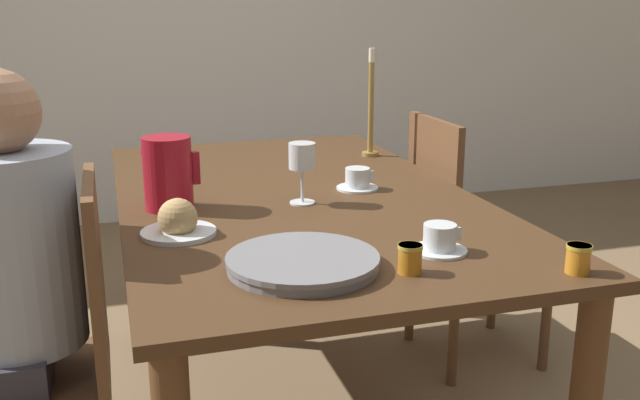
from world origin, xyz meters
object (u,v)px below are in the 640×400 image
object	(u,v)px
person_seated	(0,279)
teacup_across	(358,180)
chair_opposite	(461,236)
jam_jar_red	(578,257)
teacup_near_person	(440,240)
serving_tray	(303,262)
jam_jar_amber	(410,257)
wine_glass_water	(302,159)
candlestick_tall	(371,113)
bread_plate	(178,222)
chair_person_side	(50,363)
red_pitcher	(168,173)

from	to	relation	value
person_seated	teacup_across	size ratio (longest dim) A/B	9.20
chair_opposite	jam_jar_red	world-z (taller)	chair_opposite
teacup_near_person	serving_tray	world-z (taller)	teacup_near_person
teacup_near_person	jam_jar_amber	world-z (taller)	teacup_near_person
wine_glass_water	candlestick_tall	distance (m)	0.69
serving_tray	teacup_across	bearing A→B (deg)	60.53
bread_plate	chair_opposite	bearing A→B (deg)	26.74
teacup_near_person	jam_jar_red	size ratio (longest dim) A/B	2.05
chair_person_side	candlestick_tall	bearing A→B (deg)	-54.40
teacup_near_person	jam_jar_amber	xyz separation A→B (m)	(-0.12, -0.10, 0.01)
serving_tray	jam_jar_amber	size ratio (longest dim) A/B	5.29
person_seated	candlestick_tall	bearing A→B (deg)	-57.88
chair_opposite	red_pitcher	bearing A→B (deg)	-74.60
wine_glass_water	candlestick_tall	xyz separation A→B (m)	(0.41, 0.56, 0.03)
chair_opposite	person_seated	bearing A→B (deg)	-69.94
chair_person_side	jam_jar_red	distance (m)	1.22
teacup_near_person	candlestick_tall	world-z (taller)	candlestick_tall
serving_tray	jam_jar_amber	bearing A→B (deg)	-22.45
person_seated	teacup_near_person	size ratio (longest dim) A/B	9.20
bread_plate	jam_jar_red	size ratio (longest dim) A/B	2.96
teacup_near_person	serving_tray	xyz separation A→B (m)	(-0.33, -0.01, -0.01)
candlestick_tall	jam_jar_red	bearing A→B (deg)	-90.31
red_pitcher	candlestick_tall	size ratio (longest dim) A/B	0.51
red_pitcher	teacup_near_person	xyz separation A→B (m)	(0.55, -0.54, -0.07)
teacup_near_person	bread_plate	bearing A→B (deg)	151.95
chair_opposite	jam_jar_amber	xyz separation A→B (m)	(-0.62, -0.93, 0.31)
chair_opposite	red_pitcher	xyz separation A→B (m)	(-1.06, -0.29, 0.37)
serving_tray	bread_plate	world-z (taller)	bread_plate
teacup_across	candlestick_tall	world-z (taller)	candlestick_tall
wine_glass_water	bread_plate	size ratio (longest dim) A/B	0.94
person_seated	teacup_across	xyz separation A→B (m)	(0.98, 0.29, 0.09)
wine_glass_water	jam_jar_red	world-z (taller)	wine_glass_water
teacup_across	teacup_near_person	bearing A→B (deg)	-91.36
jam_jar_red	candlestick_tall	xyz separation A→B (m)	(0.01, 1.24, 0.12)
teacup_near_person	red_pitcher	bearing A→B (deg)	135.77
wine_glass_water	candlestick_tall	bearing A→B (deg)	53.36
teacup_near_person	teacup_across	bearing A→B (deg)	88.64
chair_person_side	jam_jar_red	size ratio (longest dim) A/B	14.82
chair_opposite	wine_glass_water	world-z (taller)	wine_glass_water
wine_glass_water	bread_plate	distance (m)	0.42
teacup_near_person	candlestick_tall	xyz separation A→B (m)	(0.22, 1.04, 0.13)
chair_person_side	chair_opposite	size ratio (longest dim) A/B	1.00
chair_opposite	chair_person_side	bearing A→B (deg)	-67.30
serving_tray	jam_jar_red	xyz separation A→B (m)	(0.54, -0.19, 0.02)
person_seated	bread_plate	distance (m)	0.42
chair_opposite	bread_plate	xyz separation A→B (m)	(-1.06, -0.53, 0.31)
red_pitcher	serving_tray	bearing A→B (deg)	-67.69
chair_opposite	wine_glass_water	bearing A→B (deg)	-63.46
candlestick_tall	jam_jar_amber	bearing A→B (deg)	-106.72
chair_opposite	teacup_near_person	world-z (taller)	chair_opposite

